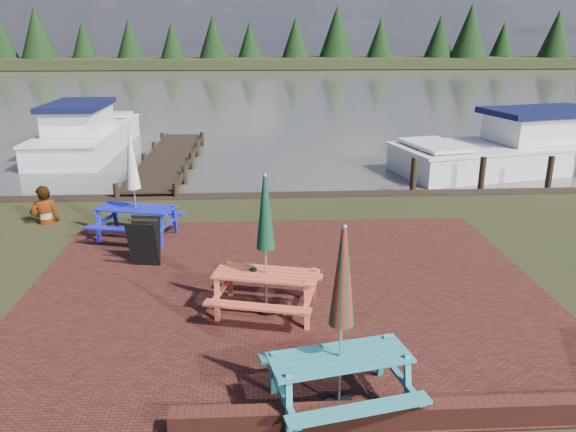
% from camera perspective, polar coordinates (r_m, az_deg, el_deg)
% --- Properties ---
extents(ground, '(120.00, 120.00, 0.00)m').
position_cam_1_polar(ground, '(9.00, 0.14, -10.42)').
color(ground, black).
rests_on(ground, ground).
extents(paving, '(9.00, 7.50, 0.02)m').
position_cam_1_polar(paving, '(9.88, -0.20, -7.58)').
color(paving, '#3A1412').
rests_on(paving, ground).
extents(brick_wall, '(6.21, 1.79, 0.30)m').
position_cam_1_polar(brick_wall, '(7.35, 19.13, -17.45)').
color(brick_wall, '#4C1E16').
rests_on(brick_wall, ground).
extents(water, '(120.00, 60.00, 0.02)m').
position_cam_1_polar(water, '(45.09, -2.65, 12.78)').
color(water, '#43413A').
rests_on(water, ground).
extents(far_treeline, '(120.00, 10.00, 8.10)m').
position_cam_1_polar(far_treeline, '(73.89, -2.96, 17.47)').
color(far_treeline, black).
rests_on(far_treeline, ground).
extents(picnic_table_teal, '(1.94, 1.80, 2.31)m').
position_cam_1_polar(picnic_table_teal, '(6.74, 5.34, -13.22)').
color(picnic_table_teal, teal).
rests_on(picnic_table_teal, ground).
extents(picnic_table_red, '(1.95, 1.81, 2.28)m').
position_cam_1_polar(picnic_table_red, '(8.86, -2.25, -5.17)').
color(picnic_table_red, '#D25735').
rests_on(picnic_table_red, ground).
extents(picnic_table_blue, '(2.00, 1.87, 2.31)m').
position_cam_1_polar(picnic_table_blue, '(12.50, -15.26, 1.31)').
color(picnic_table_blue, '#181BB4').
rests_on(picnic_table_blue, ground).
extents(chalkboard, '(0.60, 0.62, 0.92)m').
position_cam_1_polar(chalkboard, '(11.11, -14.38, -2.55)').
color(chalkboard, black).
rests_on(chalkboard, ground).
extents(jetty, '(1.76, 9.08, 1.00)m').
position_cam_1_polar(jetty, '(19.84, -11.98, 5.66)').
color(jetty, black).
rests_on(jetty, ground).
extents(boat_jetty, '(2.65, 7.61, 2.20)m').
position_cam_1_polar(boat_jetty, '(23.33, -19.81, 7.69)').
color(boat_jetty, silver).
rests_on(boat_jetty, ground).
extents(boat_near, '(8.75, 4.75, 2.25)m').
position_cam_1_polar(boat_near, '(20.62, 22.53, 6.14)').
color(boat_near, silver).
rests_on(boat_near, ground).
extents(person, '(0.78, 0.66, 1.80)m').
position_cam_1_polar(person, '(14.19, -23.80, 2.77)').
color(person, gray).
rests_on(person, ground).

